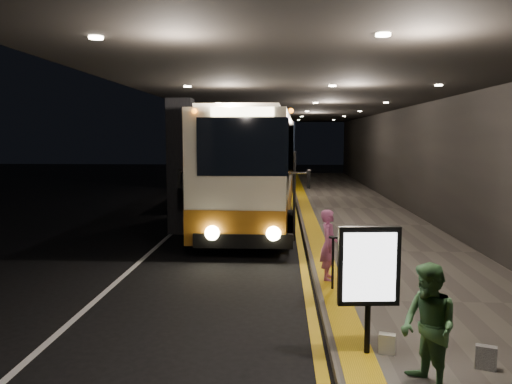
{
  "coord_description": "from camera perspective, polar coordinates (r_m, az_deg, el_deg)",
  "views": [
    {
      "loc": [
        1.79,
        -12.2,
        3.16
      ],
      "look_at": [
        1.12,
        1.0,
        1.7
      ],
      "focal_mm": 35.0,
      "sensor_mm": 36.0,
      "label": 1
    }
  ],
  "objects": [
    {
      "name": "ground",
      "position": [
        12.73,
        -5.31,
        -8.1
      ],
      "size": [
        90.0,
        90.0,
        0.0
      ],
      "primitive_type": "plane",
      "color": "black"
    },
    {
      "name": "lane_line_white",
      "position": [
        17.85,
        -8.75,
        -3.95
      ],
      "size": [
        0.12,
        50.0,
        0.01
      ],
      "primitive_type": "cube",
      "color": "silver",
      "rests_on": "ground"
    },
    {
      "name": "kerb_stripe_yellow",
      "position": [
        17.5,
        4.72,
        -4.11
      ],
      "size": [
        0.18,
        50.0,
        0.01
      ],
      "primitive_type": "cube",
      "color": "gold",
      "rests_on": "ground"
    },
    {
      "name": "sidewalk",
      "position": [
        17.72,
        12.52,
        -3.87
      ],
      "size": [
        4.5,
        50.0,
        0.15
      ],
      "primitive_type": "cube",
      "color": "#514C44",
      "rests_on": "ground"
    },
    {
      "name": "tactile_strip",
      "position": [
        17.49,
        6.36,
        -3.62
      ],
      "size": [
        0.5,
        50.0,
        0.01
      ],
      "primitive_type": "cube",
      "color": "gold",
      "rests_on": "sidewalk"
    },
    {
      "name": "terminal_wall",
      "position": [
        17.97,
        19.86,
        5.42
      ],
      "size": [
        0.1,
        50.0,
        6.0
      ],
      "primitive_type": "cube",
      "color": "black",
      "rests_on": "ground"
    },
    {
      "name": "support_columns",
      "position": [
        16.56,
        -8.56,
        2.91
      ],
      "size": [
        0.8,
        24.8,
        4.4
      ],
      "color": "black",
      "rests_on": "ground"
    },
    {
      "name": "canopy",
      "position": [
        17.27,
        5.37,
        11.06
      ],
      "size": [
        9.0,
        50.0,
        0.4
      ],
      "primitive_type": "cube",
      "color": "black",
      "rests_on": "support_columns"
    },
    {
      "name": "coach_main",
      "position": [
        18.47,
        -0.05,
        2.3
      ],
      "size": [
        3.01,
        12.58,
        3.9
      ],
      "rotation": [
        0.0,
        0.0,
        -0.03
      ],
      "color": "beige",
      "rests_on": "ground"
    },
    {
      "name": "coach_second",
      "position": [
        30.93,
        1.53,
        3.56
      ],
      "size": [
        2.39,
        11.13,
        3.49
      ],
      "rotation": [
        0.0,
        0.0,
        0.01
      ],
      "color": "beige",
      "rests_on": "ground"
    },
    {
      "name": "coach_third",
      "position": [
        43.03,
        1.95,
        4.37
      ],
      "size": [
        2.89,
        11.42,
        3.56
      ],
      "rotation": [
        0.0,
        0.0,
        -0.05
      ],
      "color": "beige",
      "rests_on": "ground"
    },
    {
      "name": "passenger_boarding",
      "position": [
        10.68,
        8.32,
        -5.99
      ],
      "size": [
        0.45,
        0.6,
        1.5
      ],
      "primitive_type": "imported",
      "rotation": [
        0.0,
        0.0,
        1.39
      ],
      "color": "#B85589",
      "rests_on": "sidewalk"
    },
    {
      "name": "passenger_waiting_green",
      "position": [
        6.46,
        19.12,
        -14.4
      ],
      "size": [
        0.67,
        0.85,
        1.53
      ],
      "primitive_type": "imported",
      "rotation": [
        0.0,
        0.0,
        -1.25
      ],
      "color": "#3D6F3F",
      "rests_on": "sidewalk"
    },
    {
      "name": "bag_polka",
      "position": [
        7.46,
        24.79,
        -16.81
      ],
      "size": [
        0.28,
        0.19,
        0.31
      ],
      "primitive_type": "cube",
      "rotation": [
        0.0,
        0.0,
        -0.35
      ],
      "color": "black",
      "rests_on": "sidewalk"
    },
    {
      "name": "bag_plain",
      "position": [
        7.5,
        14.74,
        -16.41
      ],
      "size": [
        0.25,
        0.19,
        0.28
      ],
      "primitive_type": "cube",
      "rotation": [
        0.0,
        0.0,
        -0.28
      ],
      "color": "beige",
      "rests_on": "sidewalk"
    },
    {
      "name": "info_sign",
      "position": [
        7.08,
        12.78,
        -8.55
      ],
      "size": [
        0.86,
        0.18,
        1.8
      ],
      "rotation": [
        0.0,
        0.0,
        0.08
      ],
      "color": "black",
      "rests_on": "sidewalk"
    },
    {
      "name": "stanchion_post",
      "position": [
        10.07,
        8.77,
        -8.06
      ],
      "size": [
        0.05,
        0.05,
        1.05
      ],
      "primitive_type": "cylinder",
      "color": "black",
      "rests_on": "sidewalk"
    }
  ]
}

